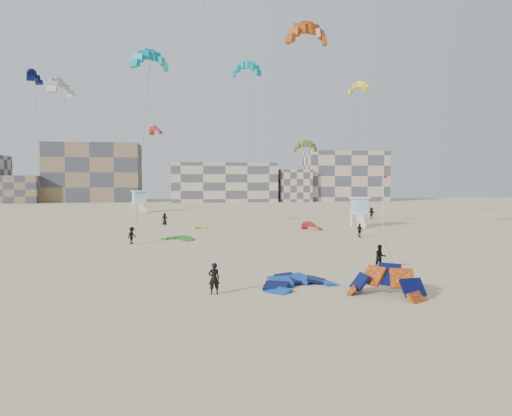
{
  "coord_description": "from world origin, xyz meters",
  "views": [
    {
      "loc": [
        -1.62,
        -26.57,
        6.16
      ],
      "look_at": [
        2.95,
        6.0,
        4.44
      ],
      "focal_mm": 35.0,
      "sensor_mm": 36.0,
      "label": 1
    }
  ],
  "objects": [
    {
      "name": "kite_ground_green",
      "position": [
        -2.51,
        26.99,
        0.0
      ],
      "size": [
        5.05,
        5.11,
        1.06
      ],
      "primitive_type": null,
      "rotation": [
        0.12,
        0.0,
        -0.62
      ],
      "color": "#207C22",
      "rests_on": "ground"
    },
    {
      "name": "kitesurfer_main",
      "position": [
        -0.14,
        0.59,
        0.87
      ],
      "size": [
        0.69,
        0.5,
        1.74
      ],
      "primitive_type": "imported",
      "rotation": [
        0.0,
        0.0,
        3.28
      ],
      "color": "black",
      "rests_on": "ground"
    },
    {
      "name": "kitesurfer_c",
      "position": [
        -7.01,
        24.01,
        0.85
      ],
      "size": [
        1.15,
        1.26,
        1.69
      ],
      "primitive_type": "imported",
      "rotation": [
        0.0,
        0.0,
        0.95
      ],
      "color": "black",
      "rests_on": "ground"
    },
    {
      "name": "kite_fly_olive",
      "position": [
        14.48,
        40.04,
        10.88
      ],
      "size": [
        5.2,
        14.16,
        11.1
      ],
      "rotation": [
        0.0,
        0.0,
        -0.35
      ],
      "color": "brown",
      "rests_on": "ground"
    },
    {
      "name": "flagpole",
      "position": [
        25.04,
        38.45,
        3.85
      ],
      "size": [
        0.59,
        0.09,
        7.3
      ],
      "color": "white",
      "rests_on": "ground"
    },
    {
      "name": "kitesurfer_e",
      "position": [
        -4.71,
        45.62,
        0.86
      ],
      "size": [
        0.94,
        0.72,
        1.73
      ],
      "primitive_type": "imported",
      "rotation": [
        0.0,
        0.0,
        0.22
      ],
      "color": "black",
      "rests_on": "ground"
    },
    {
      "name": "kitesurfer_f",
      "position": [
        29.21,
        53.55,
        0.94
      ],
      "size": [
        1.25,
        1.81,
        1.88
      ],
      "primitive_type": "imported",
      "rotation": [
        0.0,
        0.0,
        -1.13
      ],
      "color": "black",
      "rests_on": "ground"
    },
    {
      "name": "ground",
      "position": [
        0.0,
        0.0,
        0.0
      ],
      "size": [
        320.0,
        320.0,
        0.0
      ],
      "primitive_type": "plane",
      "color": "beige",
      "rests_on": "ground"
    },
    {
      "name": "kite_ground_orange",
      "position": [
        8.91,
        -1.3,
        0.0
      ],
      "size": [
        5.94,
        5.93,
        4.26
      ],
      "primitive_type": null,
      "rotation": [
        0.9,
        0.0,
        -0.68
      ],
      "color": "orange",
      "rests_on": "ground"
    },
    {
      "name": "lifeguard_tower_far",
      "position": [
        -11.18,
        77.84,
        2.17
      ],
      "size": [
        3.78,
        6.36,
        4.37
      ],
      "rotation": [
        0.0,
        0.0,
        0.26
      ],
      "color": "white",
      "rests_on": "ground"
    },
    {
      "name": "kite_ground_yellow",
      "position": [
        -0.07,
        39.7,
        0.0
      ],
      "size": [
        3.87,
        3.89,
        0.68
      ],
      "primitive_type": null,
      "rotation": [
        0.08,
        0.0,
        0.71
      ],
      "color": "yellow",
      "rests_on": "ground"
    },
    {
      "name": "kite_fly_red",
      "position": [
        -6.96,
        63.53,
        15.13
      ],
      "size": [
        4.25,
        5.91,
        15.41
      ],
      "rotation": [
        0.0,
        0.0,
        2.23
      ],
      "color": "#B63014",
      "rests_on": "ground"
    },
    {
      "name": "condo_fill_right",
      "position": [
        32.0,
        128.0,
        5.0
      ],
      "size": [
        10.0,
        10.0,
        10.0
      ],
      "primitive_type": "cube",
      "color": "tan",
      "rests_on": "ground"
    },
    {
      "name": "kite_ground_blue",
      "position": [
        4.95,
        1.86,
        0.0
      ],
      "size": [
        6.32,
        6.43,
        2.06
      ],
      "primitive_type": null,
      "rotation": [
        0.21,
        0.0,
        0.47
      ],
      "color": "blue",
      "rests_on": "ground"
    },
    {
      "name": "lifeguard_tower_near",
      "position": [
        22.23,
        39.95,
        2.0
      ],
      "size": [
        3.5,
        5.89,
        4.04
      ],
      "rotation": [
        0.0,
        0.0,
        -0.26
      ],
      "color": "white",
      "rests_on": "ground"
    },
    {
      "name": "kite_fly_teal_a",
      "position": [
        -4.84,
        21.23,
        17.32
      ],
      "size": [
        4.55,
        4.56,
        17.56
      ],
      "rotation": [
        0.0,
        0.0,
        0.43
      ],
      "color": "#0F98AB",
      "rests_on": "ground"
    },
    {
      "name": "condo_west_b",
      "position": [
        -30.0,
        134.0,
        9.0
      ],
      "size": [
        28.0,
        14.0,
        18.0
      ],
      "primitive_type": "cube",
      "color": "#766147",
      "rests_on": "ground"
    },
    {
      "name": "condo_east",
      "position": [
        50.0,
        132.0,
        8.0
      ],
      "size": [
        26.0,
        14.0,
        16.0
      ],
      "primitive_type": "cube",
      "color": "tan",
      "rests_on": "ground"
    },
    {
      "name": "condo_mid",
      "position": [
        10.0,
        130.0,
        6.0
      ],
      "size": [
        32.0,
        16.0,
        12.0
      ],
      "primitive_type": "cube",
      "color": "tan",
      "rests_on": "ground"
    },
    {
      "name": "kite_fly_teal_b",
      "position": [
        8.19,
        54.85,
        24.3
      ],
      "size": [
        5.79,
        5.65,
        24.67
      ],
      "rotation": [
        0.0,
        0.0,
        -0.39
      ],
      "color": "#0F98AB",
      "rests_on": "ground"
    },
    {
      "name": "kite_fly_orange",
      "position": [
        10.89,
        24.53,
        21.28
      ],
      "size": [
        4.62,
        25.13,
        21.75
      ],
      "rotation": [
        0.0,
        0.0,
        0.08
      ],
      "color": "orange",
      "rests_on": "ground"
    },
    {
      "name": "kite_fly_grey",
      "position": [
        -16.24,
        35.57,
        17.2
      ],
      "size": [
        7.91,
        8.75,
        17.68
      ],
      "rotation": [
        0.0,
        0.0,
        1.11
      ],
      "color": "silver",
      "rests_on": "ground"
    },
    {
      "name": "kite_fly_yellow",
      "position": [
        26.68,
        53.44,
        21.55
      ],
      "size": [
        4.97,
        5.0,
        21.73
      ],
      "rotation": [
        0.0,
        0.0,
        -0.95
      ],
      "color": "yellow",
      "rests_on": "ground"
    },
    {
      "name": "condo_fill_left",
      "position": [
        -50.0,
        128.0,
        4.0
      ],
      "size": [
        12.0,
        10.0,
        8.0
      ],
      "primitive_type": "cube",
      "color": "#766147",
      "rests_on": "ground"
    },
    {
      "name": "kitesurfer_b",
      "position": [
        11.94,
        6.84,
        0.87
      ],
      "size": [
        0.87,
        0.69,
        1.73
      ],
      "primitive_type": "imported",
      "rotation": [
        0.0,
        0.0,
        -0.04
      ],
      "color": "black",
      "rests_on": "ground"
    },
    {
      "name": "kite_fly_navy",
      "position": [
        -21.52,
        43.88,
        19.99
      ],
      "size": [
        3.56,
        3.57,
        20.16
      ],
      "rotation": [
        0.0,
        0.0,
        1.47
      ],
      "color": "#060C41",
      "rests_on": "ground"
    },
    {
      "name": "kite_ground_red_far",
      "position": [
        14.32,
        35.85,
        0.0
      ],
      "size": [
        4.12,
        4.11,
        2.98
      ],
      "primitive_type": null,
      "rotation": [
        0.8,
        0.0,
        2.26
      ],
      "color": "#B63014",
      "rests_on": "ground"
    },
    {
      "name": "kitesurfer_d",
      "position": [
        17.51,
        26.58,
        0.78
      ],
      "size": [
        0.66,
        0.99,
        1.57
      ],
      "primitive_type": "imported",
      "rotation": [
        0.0,
        0.0,
        1.91
      ],
      "color": "black",
      "rests_on": "ground"
    }
  ]
}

